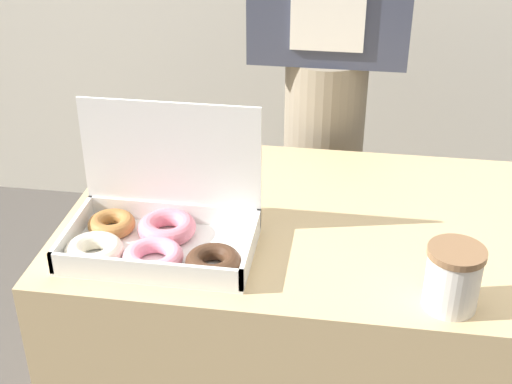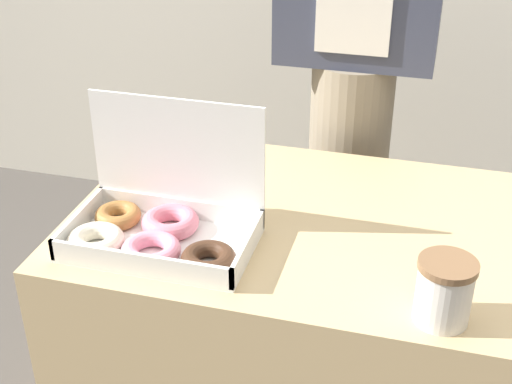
% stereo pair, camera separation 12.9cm
% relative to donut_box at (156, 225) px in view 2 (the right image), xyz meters
% --- Properties ---
extents(table, '(1.06, 0.64, 0.70)m').
position_rel_donut_box_xyz_m(table, '(0.32, 0.16, -0.39)').
color(table, tan).
rests_on(table, ground_plane).
extents(donut_box, '(0.36, 0.25, 0.26)m').
position_rel_donut_box_xyz_m(donut_box, '(0.00, 0.00, 0.00)').
color(donut_box, white).
rests_on(donut_box, table).
extents(coffee_cup, '(0.10, 0.10, 0.11)m').
position_rel_donut_box_xyz_m(coffee_cup, '(0.53, -0.09, 0.02)').
color(coffee_cup, silver).
rests_on(coffee_cup, table).
extents(person_customer, '(0.38, 0.24, 1.70)m').
position_rel_donut_box_xyz_m(person_customer, '(0.27, 0.64, 0.22)').
color(person_customer, gray).
rests_on(person_customer, ground_plane).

